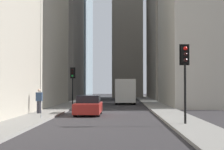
{
  "coord_description": "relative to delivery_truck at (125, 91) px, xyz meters",
  "views": [
    {
      "loc": [
        -28.86,
        -0.95,
        2.08
      ],
      "look_at": [
        11.51,
        0.08,
        3.29
      ],
      "focal_mm": 58.92,
      "sensor_mm": 36.0,
      "label": 1
    }
  ],
  "objects": [
    {
      "name": "pedestrian",
      "position": [
        -17.25,
        6.29,
        -0.37
      ],
      "size": [
        0.26,
        0.44,
        1.75
      ],
      "color": "#33333D",
      "rests_on": "sidewalk_right"
    },
    {
      "name": "church_spire",
      "position": [
        22.6,
        -0.62,
        16.19
      ],
      "size": [
        5.92,
        5.92,
        33.72
      ],
      "color": "gray",
      "rests_on": "ground_plane"
    },
    {
      "name": "discarded_bottle",
      "position": [
        -21.04,
        5.31,
        -1.21
      ],
      "size": [
        0.07,
        0.07,
        0.27
      ],
      "color": "#999EA3",
      "rests_on": "sidewalk_right"
    },
    {
      "name": "ground_plane",
      "position": [
        -14.34,
        1.4,
        -1.46
      ],
      "size": [
        135.0,
        135.0,
        0.0
      ],
      "primitive_type": "plane",
      "color": "#302D30"
    },
    {
      "name": "delivery_truck",
      "position": [
        0.0,
        0.0,
        0.0
      ],
      "size": [
        6.46,
        2.25,
        2.84
      ],
      "color": "silver",
      "rests_on": "ground_plane"
    },
    {
      "name": "sidewalk_right",
      "position": [
        -14.34,
        5.9,
        -1.39
      ],
      "size": [
        90.0,
        2.2,
        0.14
      ],
      "primitive_type": "cube",
      "color": "gray",
      "rests_on": "ground_plane"
    },
    {
      "name": "traffic_light_foreground",
      "position": [
        -24.15,
        -2.85,
        1.71
      ],
      "size": [
        0.43,
        0.52,
        4.12
      ],
      "color": "black",
      "rests_on": "sidewalk_left"
    },
    {
      "name": "building_right_far",
      "position": [
        13.68,
        11.99,
        9.79
      ],
      "size": [
        14.64,
        10.5,
        22.47
      ],
      "color": "gray",
      "rests_on": "ground_plane"
    },
    {
      "name": "traffic_light_midblock",
      "position": [
        -6.72,
        5.32,
        1.47
      ],
      "size": [
        0.43,
        0.52,
        3.79
      ],
      "color": "black",
      "rests_on": "sidewalk_right"
    },
    {
      "name": "sedan_red",
      "position": [
        -17.03,
        2.8,
        -0.8
      ],
      "size": [
        4.3,
        1.78,
        1.42
      ],
      "color": "maroon",
      "rests_on": "ground_plane"
    },
    {
      "name": "building_left_far",
      "position": [
        15.51,
        -9.2,
        13.96
      ],
      "size": [
        18.8,
        10.0,
        30.84
      ],
      "color": "gray",
      "rests_on": "ground_plane"
    },
    {
      "name": "sidewalk_left",
      "position": [
        -14.34,
        -3.1,
        -1.39
      ],
      "size": [
        90.0,
        2.2,
        0.14
      ],
      "primitive_type": "cube",
      "color": "gray",
      "rests_on": "ground_plane"
    }
  ]
}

